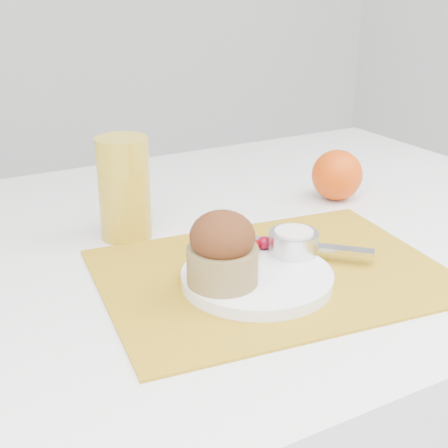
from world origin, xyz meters
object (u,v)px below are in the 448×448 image
table (211,445)px  orange (337,175)px  juice_glass (124,188)px  plate (257,278)px  muffin (222,250)px

table → orange: bearing=7.0°
juice_glass → plate: bearing=-69.2°
orange → muffin: muffin is taller
juice_glass → table: bearing=-26.4°
orange → juice_glass: size_ratio=0.57×
orange → juice_glass: (-0.35, 0.02, 0.03)m
plate → juice_glass: size_ratio=1.26×
plate → orange: bearing=35.6°
muffin → plate: bearing=2.3°
orange → muffin: bearing=-148.4°
plate → muffin: 0.07m
table → orange: 0.49m
table → plate: (-0.02, -0.16, 0.39)m
plate → juice_glass: (-0.08, 0.21, 0.06)m
plate → orange: 0.33m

